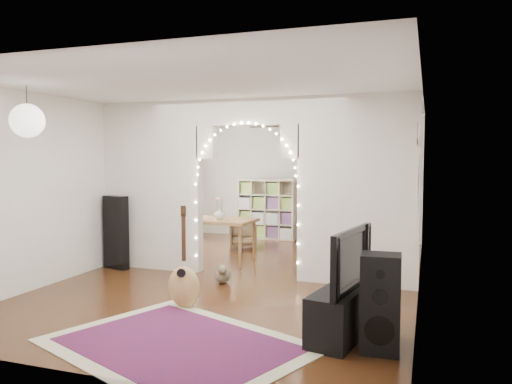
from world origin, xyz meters
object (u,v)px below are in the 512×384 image
(floor_speaker, at_px, (380,304))
(media_console, at_px, (341,314))
(dining_table, at_px, (219,223))
(acoustic_guitar, at_px, (184,270))
(bookcase, at_px, (267,209))
(dining_chair_right, at_px, (333,238))
(dining_chair_left, at_px, (243,235))

(floor_speaker, distance_m, media_console, 0.51)
(media_console, height_order, dining_table, dining_table)
(acoustic_guitar, distance_m, floor_speaker, 2.45)
(bookcase, height_order, dining_chair_right, bookcase)
(media_console, xyz_separation_m, dining_chair_left, (-2.69, 4.38, 0.00))
(floor_speaker, bearing_deg, acoustic_guitar, 162.00)
(media_console, xyz_separation_m, dining_table, (-2.59, 2.96, 0.43))
(bookcase, xyz_separation_m, dining_chair_right, (1.62, -0.82, -0.44))
(floor_speaker, relative_size, media_console, 0.93)
(bookcase, bearing_deg, dining_chair_right, -29.68)
(acoustic_guitar, bearing_deg, dining_chair_right, 56.50)
(dining_table, distance_m, dining_chair_left, 1.49)
(dining_chair_left, bearing_deg, media_console, -81.29)
(floor_speaker, bearing_deg, dining_chair_right, 102.32)
(acoustic_guitar, distance_m, dining_table, 2.64)
(floor_speaker, xyz_separation_m, dining_table, (-3.00, 3.19, 0.22))
(media_console, relative_size, dining_chair_left, 1.81)
(dining_chair_right, bearing_deg, acoustic_guitar, -121.82)
(acoustic_guitar, bearing_deg, bookcase, 76.23)
(media_console, bearing_deg, dining_chair_left, 131.93)
(acoustic_guitar, xyz_separation_m, dining_chair_right, (1.01, 4.37, -0.24))
(bookcase, relative_size, dining_table, 1.09)
(acoustic_guitar, relative_size, media_console, 1.05)
(dining_table, bearing_deg, acoustic_guitar, -74.19)
(floor_speaker, relative_size, bookcase, 0.70)
(bookcase, distance_m, dining_chair_right, 1.87)
(dining_table, height_order, dining_chair_right, dining_table)
(floor_speaker, height_order, dining_chair_right, floor_speaker)
(bookcase, distance_m, dining_chair_left, 1.29)
(floor_speaker, xyz_separation_m, dining_chair_left, (-3.10, 4.61, -0.21))
(acoustic_guitar, distance_m, dining_chair_right, 4.49)
(floor_speaker, height_order, dining_chair_left, floor_speaker)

